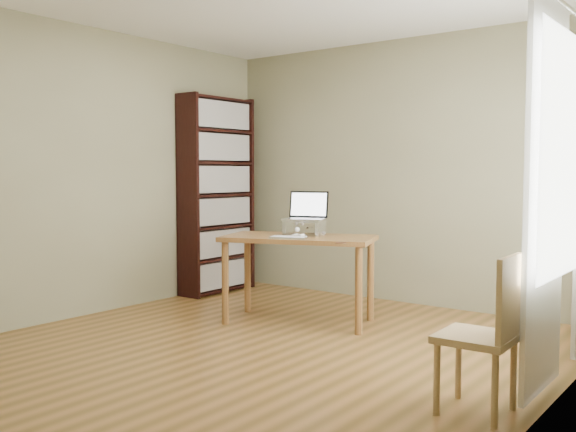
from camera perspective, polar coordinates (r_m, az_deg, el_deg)
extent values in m
cube|color=brown|center=(4.75, -2.92, -12.08)|extent=(4.00, 4.50, 0.02)
cube|color=#797451|center=(6.46, 10.08, 3.90)|extent=(4.00, 0.02, 2.60)
cube|color=#797451|center=(6.06, -17.72, 3.77)|extent=(0.02, 4.50, 2.60)
cube|color=#797451|center=(3.61, 22.28, 3.63)|extent=(0.02, 4.50, 2.60)
cube|color=black|center=(6.64, -8.90, 1.76)|extent=(0.30, 0.04, 2.10)
cube|color=black|center=(7.27, -4.02, 1.98)|extent=(0.30, 0.04, 2.10)
cube|color=black|center=(7.05, -7.18, 1.90)|extent=(0.02, 0.90, 2.10)
cube|color=black|center=(7.06, -6.29, -6.42)|extent=(0.30, 0.84, 0.02)
cube|color=black|center=(7.01, -6.12, -5.09)|extent=(0.20, 0.78, 0.28)
cube|color=black|center=(7.01, -6.31, -3.69)|extent=(0.30, 0.84, 0.03)
cube|color=black|center=(6.97, -6.14, -2.32)|extent=(0.20, 0.78, 0.28)
cube|color=black|center=(6.97, -6.33, -0.92)|extent=(0.30, 0.84, 0.02)
cube|color=black|center=(6.94, -6.16, 0.47)|extent=(0.20, 0.78, 0.28)
cube|color=black|center=(6.95, -6.35, 1.88)|extent=(0.30, 0.84, 0.02)
cube|color=black|center=(6.93, -6.18, 3.28)|extent=(0.20, 0.78, 0.28)
cube|color=black|center=(6.95, -6.37, 4.68)|extent=(0.30, 0.84, 0.02)
cube|color=black|center=(6.93, -6.20, 6.09)|extent=(0.20, 0.78, 0.28)
cube|color=black|center=(6.96, -6.40, 7.48)|extent=(0.30, 0.84, 0.02)
cube|color=black|center=(6.95, -6.22, 8.89)|extent=(0.20, 0.78, 0.28)
cube|color=black|center=(6.99, -6.42, 10.26)|extent=(0.30, 0.84, 0.03)
cube|color=silver|center=(3.88, 21.88, 1.43)|extent=(0.03, 0.70, 2.20)
cylinder|color=silver|center=(4.52, 24.19, 16.13)|extent=(0.03, 1.90, 0.03)
cube|color=brown|center=(5.50, 0.97, -2.00)|extent=(1.41, 1.02, 0.04)
cylinder|color=brown|center=(6.10, -1.98, -4.96)|extent=(0.06, 0.06, 0.71)
cylinder|color=brown|center=(5.46, 7.50, -6.06)|extent=(0.06, 0.06, 0.71)
cylinder|color=brown|center=(5.71, -5.26, -5.58)|extent=(0.06, 0.06, 0.71)
cylinder|color=brown|center=(5.02, 4.57, -6.91)|extent=(0.06, 0.06, 0.71)
cube|color=silver|center=(5.64, 0.26, -1.03)|extent=(0.03, 0.25, 0.12)
cube|color=silver|center=(5.47, 2.69, -1.19)|extent=(0.03, 0.25, 0.12)
cube|color=silver|center=(5.55, 1.46, -0.43)|extent=(0.32, 0.25, 0.01)
cube|color=silver|center=(5.55, 1.46, -0.29)|extent=(0.41, 0.35, 0.02)
cube|color=black|center=(5.66, 2.30, 1.04)|extent=(0.35, 0.16, 0.23)
cube|color=white|center=(5.65, 2.26, 1.04)|extent=(0.31, 0.14, 0.20)
cube|color=silver|center=(5.29, 0.06, -1.93)|extent=(0.33, 0.23, 0.02)
cube|color=silver|center=(5.29, 0.06, -1.84)|extent=(0.31, 0.20, 0.00)
cylinder|color=#51291C|center=(4.97, 4.73, -2.38)|extent=(0.09, 0.09, 0.01)
ellipsoid|color=#413833|center=(5.57, 1.83, -1.07)|extent=(0.16, 0.37, 0.13)
ellipsoid|color=#413833|center=(5.66, 2.47, -1.04)|extent=(0.15, 0.15, 0.12)
ellipsoid|color=#413833|center=(5.41, 0.67, -1.01)|extent=(0.10, 0.09, 0.09)
ellipsoid|color=silver|center=(5.45, 0.92, -1.33)|extent=(0.09, 0.09, 0.08)
sphere|color=silver|center=(5.39, 0.45, -1.19)|extent=(0.04, 0.04, 0.04)
cone|color=#413833|center=(5.43, 0.46, -0.55)|extent=(0.03, 0.04, 0.04)
cone|color=#413833|center=(5.40, 0.94, -0.58)|extent=(0.03, 0.04, 0.04)
cylinder|color=silver|center=(5.43, 0.35, -1.71)|extent=(0.03, 0.09, 0.03)
cylinder|color=silver|center=(5.39, 0.86, -1.75)|extent=(0.03, 0.09, 0.03)
cylinder|color=#413833|center=(5.63, 3.34, -1.47)|extent=(0.13, 0.20, 0.03)
cube|color=tan|center=(3.65, 16.39, -10.34)|extent=(0.39, 0.39, 0.04)
cylinder|color=tan|center=(3.62, 13.06, -13.76)|extent=(0.04, 0.04, 0.41)
cylinder|color=tan|center=(3.52, 17.84, -14.41)|extent=(0.04, 0.04, 0.41)
cylinder|color=tan|center=(3.90, 14.97, -12.52)|extent=(0.04, 0.04, 0.41)
cylinder|color=tan|center=(3.80, 19.43, -13.05)|extent=(0.04, 0.04, 0.41)
cube|color=tan|center=(3.54, 19.11, -7.04)|extent=(0.04, 0.37, 0.46)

